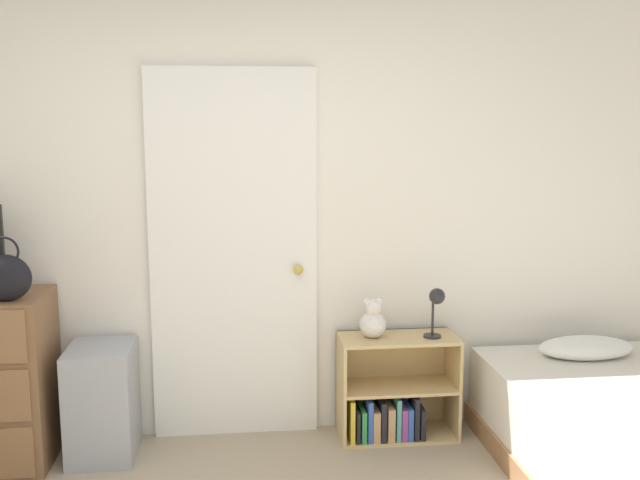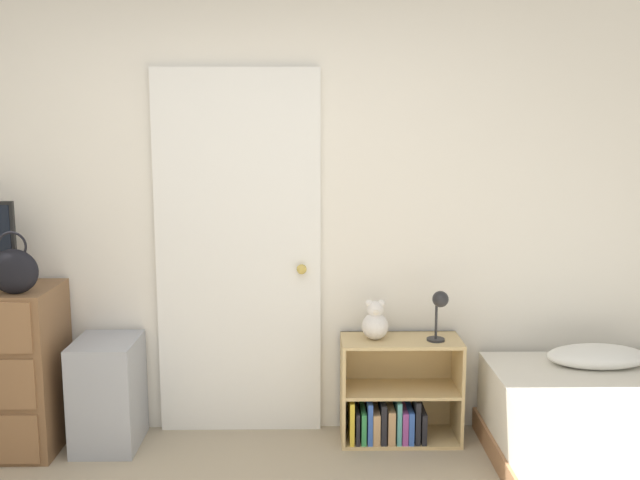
# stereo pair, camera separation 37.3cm
# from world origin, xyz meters

# --- Properties ---
(wall_back) EXTENTS (10.00, 0.06, 2.55)m
(wall_back) POSITION_xyz_m (0.00, 2.03, 1.27)
(wall_back) COLOR white
(wall_back) RESTS_ON ground_plane
(door_closed) EXTENTS (0.92, 0.09, 2.05)m
(door_closed) POSITION_xyz_m (0.01, 1.98, 1.02)
(door_closed) COLOR white
(door_closed) RESTS_ON ground_plane
(handbag) EXTENTS (0.25, 0.11, 0.32)m
(handbag) POSITION_xyz_m (-1.10, 1.61, 1.01)
(handbag) COLOR black
(handbag) RESTS_ON dresser
(storage_bin) EXTENTS (0.33, 0.41, 0.60)m
(storage_bin) POSITION_xyz_m (-0.70, 1.78, 0.30)
(storage_bin) COLOR #999EA8
(storage_bin) RESTS_ON ground_plane
(bookshelf) EXTENTS (0.66, 0.30, 0.58)m
(bookshelf) POSITION_xyz_m (0.87, 1.83, 0.22)
(bookshelf) COLOR tan
(bookshelf) RESTS_ON ground_plane
(teddy_bear) EXTENTS (0.15, 0.15, 0.22)m
(teddy_bear) POSITION_xyz_m (0.75, 1.83, 0.67)
(teddy_bear) COLOR silver
(teddy_bear) RESTS_ON bookshelf
(desk_lamp) EXTENTS (0.11, 0.11, 0.28)m
(desk_lamp) POSITION_xyz_m (1.10, 1.79, 0.78)
(desk_lamp) COLOR #262628
(desk_lamp) RESTS_ON bookshelf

